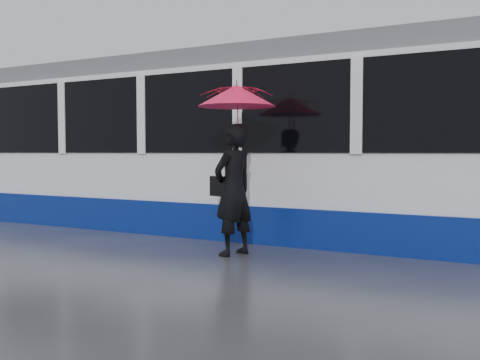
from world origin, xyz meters
The scene contains 6 objects.
ground centered at (0.00, 0.00, 0.00)m, with size 90.00×90.00×0.00m, color #2D2E33.
rails centered at (0.00, 2.50, 0.01)m, with size 34.00×1.51×0.02m.
tram centered at (-2.08, 2.50, 1.64)m, with size 26.00×2.56×3.35m.
woman centered at (-0.11, 0.26, 0.96)m, with size 0.70×0.46×1.92m, color black.
umbrella centered at (-0.06, 0.26, 2.11)m, with size 1.41×1.41×1.30m.
handbag centered at (-0.33, 0.28, 1.01)m, with size 0.37×0.24×0.48m.
Camera 1 is at (3.62, -6.56, 1.51)m, focal length 40.00 mm.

